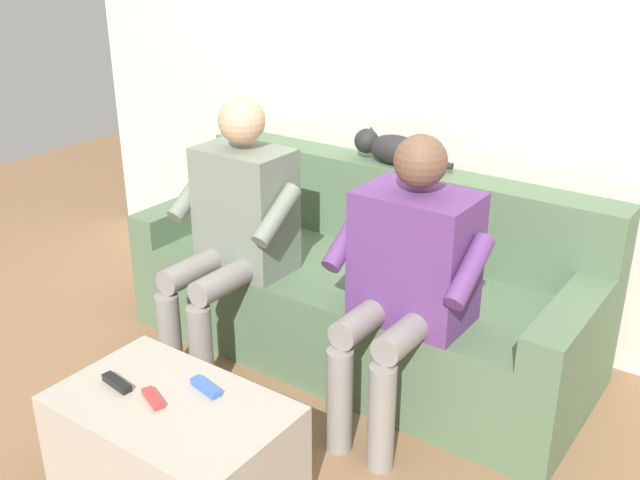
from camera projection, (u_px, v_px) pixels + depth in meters
The scene contains 10 objects.
ground_plane at pixel (263, 425), 2.92m from camera, with size 8.00×8.00×0.00m, color #846042.
back_wall at pixel (431, 31), 3.32m from camera, with size 4.39×0.06×2.77m, color beige.
couch at pixel (365, 290), 3.37m from camera, with size 2.08×0.82×0.82m.
coffee_table at pixel (174, 449), 2.50m from camera, with size 0.79×0.50×0.38m.
person_left_seated at pixel (408, 269), 2.73m from camera, with size 0.58×0.56×1.15m.
person_right_seated at pixel (236, 222), 3.14m from camera, with size 0.55×0.59×1.19m.
cat_on_backrest at pixel (390, 148), 3.36m from camera, with size 0.50×0.14×0.15m.
remote_black at pixel (117, 383), 2.51m from camera, with size 0.13×0.04×0.02m, color black.
remote_blue at pixel (206, 387), 2.48m from camera, with size 0.13×0.04×0.02m, color #3860B7.
remote_red at pixel (153, 398), 2.43m from camera, with size 0.12×0.04×0.02m, color #B73333.
Camera 1 is at (-1.57, 2.43, 1.82)m, focal length 41.39 mm.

